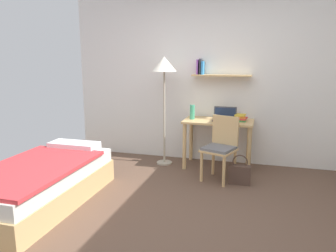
{
  "coord_description": "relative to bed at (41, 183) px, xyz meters",
  "views": [
    {
      "loc": [
        0.81,
        -3.07,
        1.63
      ],
      "look_at": [
        -0.22,
        0.51,
        0.85
      ],
      "focal_mm": 34.76,
      "sensor_mm": 36.0,
      "label": 1
    }
  ],
  "objects": [
    {
      "name": "ground_plane",
      "position": [
        1.53,
        0.14,
        -0.24
      ],
      "size": [
        5.28,
        5.28,
        0.0
      ],
      "primitive_type": "plane",
      "color": "brown"
    },
    {
      "name": "wall_back",
      "position": [
        1.53,
        2.16,
        1.06
      ],
      "size": [
        4.4,
        0.27,
        2.6
      ],
      "color": "white",
      "rests_on": "ground_plane"
    },
    {
      "name": "bed",
      "position": [
        0.0,
        0.0,
        0.0
      ],
      "size": [
        0.94,
        1.87,
        0.54
      ],
      "color": "tan",
      "rests_on": "ground_plane"
    },
    {
      "name": "desk",
      "position": [
        1.76,
        1.84,
        0.35
      ],
      "size": [
        1.02,
        0.56,
        0.72
      ],
      "color": "tan",
      "rests_on": "ground_plane"
    },
    {
      "name": "desk_chair",
      "position": [
        1.86,
        1.33,
        0.23
      ],
      "size": [
        0.51,
        0.51,
        0.86
      ],
      "color": "tan",
      "rests_on": "ground_plane"
    },
    {
      "name": "standing_lamp",
      "position": [
        0.93,
        1.77,
        1.21
      ],
      "size": [
        0.37,
        0.37,
        1.66
      ],
      "color": "#B2A893",
      "rests_on": "ground_plane"
    },
    {
      "name": "laptop",
      "position": [
        1.84,
        1.85,
        0.54
      ],
      "size": [
        0.34,
        0.21,
        0.2
      ],
      "color": "#2D2D33",
      "rests_on": "desk"
    },
    {
      "name": "water_bottle",
      "position": [
        1.36,
        1.82,
        0.59
      ],
      "size": [
        0.07,
        0.07,
        0.22
      ],
      "primitive_type": "cylinder",
      "color": "#42A87F",
      "rests_on": "desk"
    },
    {
      "name": "book_stack",
      "position": [
        2.07,
        1.87,
        0.53
      ],
      "size": [
        0.2,
        0.25,
        0.1
      ],
      "color": "#4CA856",
      "rests_on": "desk"
    },
    {
      "name": "handbag",
      "position": [
        2.13,
        1.23,
        -0.1
      ],
      "size": [
        0.28,
        0.11,
        0.4
      ],
      "color": "#4C382D",
      "rests_on": "ground_plane"
    }
  ]
}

